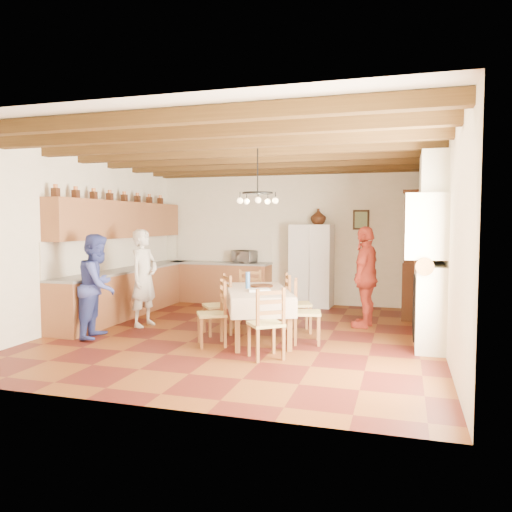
{
  "coord_description": "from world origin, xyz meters",
  "views": [
    {
      "loc": [
        2.43,
        -7.53,
        1.82
      ],
      "look_at": [
        0.1,
        0.3,
        1.25
      ],
      "focal_mm": 35.0,
      "sensor_mm": 36.0,
      "label": 1
    }
  ],
  "objects_px": {
    "chair_left_far": "(217,304)",
    "chair_right_far": "(298,303)",
    "person_man": "(144,278)",
    "person_woman_red": "(366,277)",
    "chair_right_near": "(307,311)",
    "chair_end_near": "(266,322)",
    "chair_left_near": "(212,313)",
    "person_woman_blue": "(98,286)",
    "chair_end_far": "(249,297)",
    "dining_table": "(258,295)",
    "hutch": "(421,254)",
    "microwave": "(244,257)",
    "refrigerator": "(312,265)"
  },
  "relations": [
    {
      "from": "dining_table",
      "to": "person_woman_blue",
      "type": "xyz_separation_m",
      "value": [
        -2.43,
        -0.6,
        0.12
      ]
    },
    {
      "from": "refrigerator",
      "to": "person_woman_blue",
      "type": "distance_m",
      "value": 4.71
    },
    {
      "from": "person_woman_red",
      "to": "chair_right_near",
      "type": "bearing_deg",
      "value": -15.38
    },
    {
      "from": "chair_left_near",
      "to": "chair_end_far",
      "type": "relative_size",
      "value": 1.0
    },
    {
      "from": "chair_left_near",
      "to": "chair_end_far",
      "type": "bearing_deg",
      "value": 148.17
    },
    {
      "from": "chair_right_near",
      "to": "chair_right_far",
      "type": "height_order",
      "value": "same"
    },
    {
      "from": "chair_left_near",
      "to": "person_woman_red",
      "type": "distance_m",
      "value": 2.86
    },
    {
      "from": "refrigerator",
      "to": "chair_end_near",
      "type": "relative_size",
      "value": 1.82
    },
    {
      "from": "chair_end_far",
      "to": "person_man",
      "type": "xyz_separation_m",
      "value": [
        -1.71,
        -0.64,
        0.36
      ]
    },
    {
      "from": "chair_end_near",
      "to": "microwave",
      "type": "xyz_separation_m",
      "value": [
        -1.65,
        4.18,
        0.56
      ]
    },
    {
      "from": "hutch",
      "to": "chair_right_near",
      "type": "relative_size",
      "value": 2.48
    },
    {
      "from": "dining_table",
      "to": "person_woman_blue",
      "type": "height_order",
      "value": "person_woman_blue"
    },
    {
      "from": "chair_right_near",
      "to": "chair_end_near",
      "type": "distance_m",
      "value": 1.03
    },
    {
      "from": "chair_end_near",
      "to": "person_woman_blue",
      "type": "distance_m",
      "value": 2.89
    },
    {
      "from": "refrigerator",
      "to": "chair_left_far",
      "type": "relative_size",
      "value": 1.82
    },
    {
      "from": "refrigerator",
      "to": "chair_right_near",
      "type": "height_order",
      "value": "refrigerator"
    },
    {
      "from": "chair_left_far",
      "to": "chair_left_near",
      "type": "bearing_deg",
      "value": -21.93
    },
    {
      "from": "chair_end_far",
      "to": "dining_table",
      "type": "bearing_deg",
      "value": -77.67
    },
    {
      "from": "hutch",
      "to": "dining_table",
      "type": "relative_size",
      "value": 1.21
    },
    {
      "from": "chair_right_far",
      "to": "person_woman_blue",
      "type": "relative_size",
      "value": 0.59
    },
    {
      "from": "chair_left_far",
      "to": "person_woman_red",
      "type": "bearing_deg",
      "value": 81.71
    },
    {
      "from": "hutch",
      "to": "person_woman_blue",
      "type": "distance_m",
      "value": 5.88
    },
    {
      "from": "person_man",
      "to": "person_woman_red",
      "type": "xyz_separation_m",
      "value": [
        3.69,
        1.01,
        0.03
      ]
    },
    {
      "from": "hutch",
      "to": "person_man",
      "type": "xyz_separation_m",
      "value": [
        -4.63,
        -2.28,
        -0.35
      ]
    },
    {
      "from": "chair_end_near",
      "to": "person_man",
      "type": "xyz_separation_m",
      "value": [
        -2.57,
        1.37,
        0.36
      ]
    },
    {
      "from": "chair_right_far",
      "to": "person_woman_blue",
      "type": "bearing_deg",
      "value": 92.62
    },
    {
      "from": "chair_end_near",
      "to": "person_woman_red",
      "type": "height_order",
      "value": "person_woman_red"
    },
    {
      "from": "chair_left_far",
      "to": "chair_end_near",
      "type": "xyz_separation_m",
      "value": [
        1.14,
        -1.16,
        0.0
      ]
    },
    {
      "from": "chair_right_far",
      "to": "chair_end_far",
      "type": "relative_size",
      "value": 1.0
    },
    {
      "from": "hutch",
      "to": "microwave",
      "type": "height_order",
      "value": "hutch"
    },
    {
      "from": "dining_table",
      "to": "chair_right_far",
      "type": "height_order",
      "value": "chair_right_far"
    },
    {
      "from": "hutch",
      "to": "person_woman_red",
      "type": "relative_size",
      "value": 1.37
    },
    {
      "from": "chair_left_near",
      "to": "chair_left_far",
      "type": "height_order",
      "value": "same"
    },
    {
      "from": "microwave",
      "to": "chair_right_far",
      "type": "bearing_deg",
      "value": -39.03
    },
    {
      "from": "refrigerator",
      "to": "chair_end_near",
      "type": "bearing_deg",
      "value": -85.15
    },
    {
      "from": "hutch",
      "to": "chair_right_far",
      "type": "relative_size",
      "value": 2.48
    },
    {
      "from": "chair_left_near",
      "to": "person_woman_blue",
      "type": "bearing_deg",
      "value": -118.28
    },
    {
      "from": "chair_right_far",
      "to": "person_woman_red",
      "type": "xyz_separation_m",
      "value": [
        1.03,
        0.71,
        0.39
      ]
    },
    {
      "from": "person_man",
      "to": "person_woman_blue",
      "type": "xyz_separation_m",
      "value": [
        -0.27,
        -0.95,
        -0.03
      ]
    },
    {
      "from": "chair_right_near",
      "to": "chair_right_far",
      "type": "distance_m",
      "value": 0.77
    },
    {
      "from": "chair_left_far",
      "to": "person_woman_blue",
      "type": "bearing_deg",
      "value": -103.63
    },
    {
      "from": "dining_table",
      "to": "chair_end_far",
      "type": "bearing_deg",
      "value": 114.06
    },
    {
      "from": "chair_left_near",
      "to": "person_woman_blue",
      "type": "relative_size",
      "value": 0.59
    },
    {
      "from": "chair_left_far",
      "to": "chair_right_far",
      "type": "xyz_separation_m",
      "value": [
        1.22,
        0.52,
        0.0
      ]
    },
    {
      "from": "person_man",
      "to": "person_woman_red",
      "type": "bearing_deg",
      "value": -65.29
    },
    {
      "from": "person_woman_blue",
      "to": "chair_end_far",
      "type": "bearing_deg",
      "value": -62.82
    },
    {
      "from": "person_woman_red",
      "to": "person_woman_blue",
      "type": "bearing_deg",
      "value": -51.35
    },
    {
      "from": "chair_right_far",
      "to": "hutch",
      "type": "bearing_deg",
      "value": -65.51
    },
    {
      "from": "dining_table",
      "to": "chair_right_near",
      "type": "distance_m",
      "value": 0.82
    },
    {
      "from": "chair_end_far",
      "to": "refrigerator",
      "type": "bearing_deg",
      "value": 60.78
    }
  ]
}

